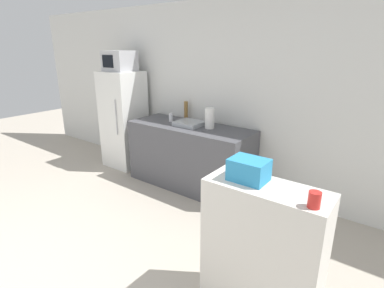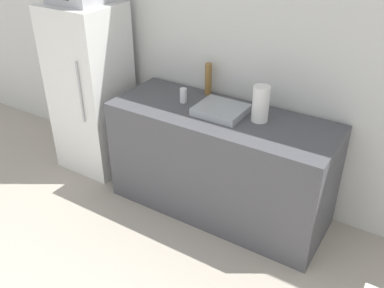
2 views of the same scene
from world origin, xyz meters
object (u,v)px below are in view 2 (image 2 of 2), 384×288
Objects in this scene: refrigerator at (91,90)px; bottle_short at (183,95)px; bottle_tall at (208,79)px; paper_towel_roll at (261,104)px.

bottle_short is at bearing 1.55° from refrigerator.
bottle_tall reaches higher than bottle_short.
bottle_short is at bearing -177.50° from paper_towel_roll.
refrigerator is at bearing -165.80° from bottle_tall.
refrigerator is at bearing -178.07° from paper_towel_roll.
bottle_tall is (1.12, 0.28, 0.25)m from refrigerator.
paper_towel_roll is at bearing -21.08° from bottle_tall.
refrigerator is 1.72m from paper_towel_roll.
refrigerator reaches higher than paper_towel_roll.
bottle_tall is 0.99× the size of paper_towel_roll.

